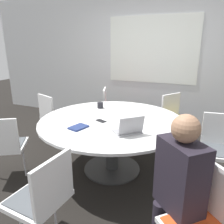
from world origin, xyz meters
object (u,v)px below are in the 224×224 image
(chair_4, at_px, (53,114))
(coffee_cup, at_px, (100,105))
(chair_1, at_px, (220,144))
(chair_2, at_px, (176,116))
(cell_phone, at_px, (101,121))
(chair_0, at_px, (209,222))
(chair_5, at_px, (4,143))
(spiral_notebook, at_px, (78,127))
(laptop, at_px, (129,129))
(person_0, at_px, (178,180))
(chair_3, at_px, (111,107))
(chair_6, at_px, (43,194))

(chair_4, xyz_separation_m, coffee_cup, (0.90, 0.01, 0.25))
(chair_1, distance_m, chair_2, 1.12)
(chair_2, relative_size, chair_4, 1.00)
(chair_4, distance_m, cell_phone, 1.30)
(chair_0, height_order, chair_1, same)
(chair_5, xyz_separation_m, cell_phone, (0.99, 0.64, 0.21))
(chair_1, bearing_deg, spiral_notebook, 16.18)
(chair_1, xyz_separation_m, laptop, (-0.95, -0.60, 0.26))
(chair_4, height_order, cell_phone, chair_4)
(chair_1, bearing_deg, chair_2, -62.25)
(cell_phone, bearing_deg, spiral_notebook, -113.27)
(laptop, bearing_deg, person_0, 89.00)
(chair_2, relative_size, chair_5, 1.00)
(chair_0, bearing_deg, coffee_cup, 1.20)
(chair_0, xyz_separation_m, laptop, (-0.83, 0.75, 0.26))
(chair_0, xyz_separation_m, chair_5, (-2.28, 0.35, 0.00))
(chair_2, relative_size, cell_phone, 5.53)
(person_0, xyz_separation_m, coffee_cup, (-1.33, 1.41, 0.06))
(chair_3, bearing_deg, chair_2, 65.87)
(laptop, bearing_deg, chair_1, 167.93)
(chair_3, xyz_separation_m, chair_6, (0.51, -2.55, 0.00))
(chair_4, relative_size, coffee_cup, 9.67)
(chair_5, xyz_separation_m, laptop, (1.45, 0.39, 0.26))
(chair_6, bearing_deg, laptop, -17.85)
(chair_0, height_order, laptop, laptop)
(chair_2, height_order, chair_4, same)
(person_0, bearing_deg, coffee_cup, -1.09)
(chair_1, relative_size, spiral_notebook, 3.59)
(chair_5, xyz_separation_m, chair_6, (1.06, -0.57, 0.00))
(chair_1, relative_size, chair_5, 1.00)
(chair_4, distance_m, spiral_notebook, 1.35)
(chair_4, bearing_deg, person_0, -11.66)
(spiral_notebook, height_order, coffee_cup, coffee_cup)
(chair_5, height_order, person_0, person_0)
(chair_2, relative_size, person_0, 0.71)
(chair_2, height_order, spiral_notebook, chair_2)
(coffee_cup, height_order, cell_phone, coffee_cup)
(chair_2, distance_m, spiral_notebook, 1.84)
(cell_phone, bearing_deg, coffee_cup, 117.08)
(chair_1, bearing_deg, laptop, 25.15)
(chair_4, xyz_separation_m, chair_5, (0.18, -1.17, 0.00))
(chair_4, xyz_separation_m, cell_phone, (1.17, -0.52, 0.21))
(coffee_cup, bearing_deg, laptop, -46.75)
(chair_5, height_order, laptop, laptop)
(cell_phone, bearing_deg, chair_6, -86.54)
(person_0, bearing_deg, cell_phone, 5.83)
(chair_2, distance_m, chair_5, 2.60)
(chair_3, relative_size, coffee_cup, 9.67)
(chair_0, bearing_deg, chair_1, -49.57)
(chair_3, distance_m, chair_5, 2.05)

